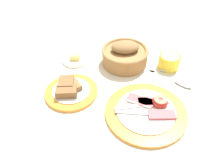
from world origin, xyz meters
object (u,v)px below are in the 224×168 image
at_px(bread_plate, 70,90).
at_px(teaspoon_by_saucer, 177,81).
at_px(breakfast_plate, 147,110).
at_px(sugar_cup, 169,61).
at_px(butter_dish, 75,59).
at_px(teaspoon_near_cup, 162,70).
at_px(bread_basket, 125,55).

distance_m(bread_plate, teaspoon_by_saucer, 0.40).
bearing_deg(breakfast_plate, teaspoon_by_saucer, 61.95).
bearing_deg(breakfast_plate, bread_plate, 174.25).
distance_m(sugar_cup, butter_dish, 0.39).
relative_size(breakfast_plate, bread_plate, 1.42).
distance_m(breakfast_plate, butter_dish, 0.40).
bearing_deg(teaspoon_near_cup, bread_basket, 156.12).
bearing_deg(teaspoon_by_saucer, bread_basket, -174.85).
xyz_separation_m(sugar_cup, bread_basket, (-0.18, -0.01, 0.01)).
distance_m(bread_basket, teaspoon_by_saucer, 0.23).
height_order(sugar_cup, teaspoon_near_cup, sugar_cup).
distance_m(bread_basket, teaspoon_near_cup, 0.16).
xyz_separation_m(teaspoon_by_saucer, teaspoon_near_cup, (-0.06, 0.06, 0.00)).
height_order(sugar_cup, teaspoon_by_saucer, sugar_cup).
bearing_deg(butter_dish, teaspoon_near_cup, 1.82).
relative_size(bread_plate, butter_dish, 1.72).
xyz_separation_m(breakfast_plate, butter_dish, (-0.33, 0.22, -0.00)).
bearing_deg(teaspoon_by_saucer, teaspoon_near_cup, 161.20).
height_order(breakfast_plate, bread_basket, bread_basket).
bearing_deg(bread_basket, teaspoon_by_saucer, -19.56).
bearing_deg(bread_basket, breakfast_plate, -63.91).
xyz_separation_m(sugar_cup, butter_dish, (-0.39, -0.05, -0.02)).
bearing_deg(bread_basket, teaspoon_near_cup, -7.74).
bearing_deg(sugar_cup, bread_basket, -175.64).
height_order(bread_basket, teaspoon_near_cup, bread_basket).
height_order(breakfast_plate, sugar_cup, sugar_cup).
height_order(bread_plate, bread_basket, bread_basket).
height_order(breakfast_plate, bread_plate, bread_plate).
xyz_separation_m(butter_dish, teaspoon_near_cup, (0.37, 0.01, -0.00)).
bearing_deg(teaspoon_by_saucer, breakfast_plate, -93.35).
bearing_deg(butter_dish, bread_plate, -74.78).
distance_m(bread_plate, sugar_cup, 0.41).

